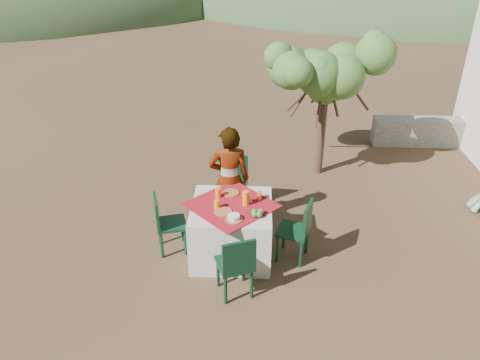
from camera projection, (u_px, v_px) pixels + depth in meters
The scene contains 20 objects.
ground at pixel (254, 240), 6.54m from camera, with size 160.00×160.00×0.00m, color #3B2D1A.
table at pixel (232, 230), 6.11m from camera, with size 1.30×1.30×0.76m.
chair_far at pixel (233, 183), 6.97m from camera, with size 0.45×0.45×0.90m.
chair_near at pixel (236, 264), 5.34m from camera, with size 0.51×0.51×0.85m.
chair_left at pixel (166, 221), 6.13m from camera, with size 0.47×0.47×0.83m.
chair_right at pixel (299, 228), 5.97m from camera, with size 0.49×0.49×0.85m.
person at pixel (229, 180), 6.47m from camera, with size 0.57×0.37×1.56m, color #8C6651.
shrub_tree at pixel (330, 78), 7.58m from camera, with size 1.82×1.79×2.14m.
stone_wall at pixel (439, 132), 9.25m from camera, with size 2.60×0.35×0.55m, color gray.
plate_far at pixel (231, 193), 6.17m from camera, with size 0.22×0.22×0.01m, color brown.
plate_near at pixel (223, 212), 5.76m from camera, with size 0.22×0.22×0.01m, color brown.
glass_far at pixel (218, 193), 6.07m from camera, with size 0.08×0.08×0.12m, color orange.
glass_near at pixel (217, 204), 5.82m from camera, with size 0.07×0.07×0.12m, color orange.
juice_pitcher at pixel (246, 198), 5.88m from camera, with size 0.09×0.09×0.19m, color orange.
bowl_plate at pixel (234, 219), 5.62m from camera, with size 0.22×0.22×0.01m, color brown.
white_bowl at pixel (234, 217), 5.60m from camera, with size 0.14×0.14×0.05m, color white.
jar_left at pixel (259, 196), 6.01m from camera, with size 0.06×0.06×0.10m, color orange.
jar_right at pixel (260, 194), 6.05m from camera, with size 0.06×0.06×0.10m, color orange.
napkin_holder at pixel (250, 199), 5.96m from camera, with size 0.06×0.04×0.08m, color white.
fruit_cluster at pixel (257, 213), 5.68m from camera, with size 0.15×0.14×0.08m.
Camera 1 is at (0.05, -5.34, 3.88)m, focal length 35.00 mm.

